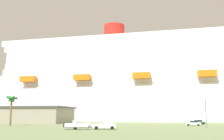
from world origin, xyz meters
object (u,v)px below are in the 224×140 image
(parked_car_green_wagon, at_px, (199,122))
(parked_car_white_van, at_px, (194,123))
(palm_tree, at_px, (12,101))
(pickup_truck, at_px, (105,125))
(street_lamp, at_px, (206,108))
(small_boat_on_trailer, at_px, (79,125))
(cruise_ship, at_px, (171,86))

(parked_car_green_wagon, bearing_deg, parked_car_white_van, -107.89)
(palm_tree, xyz_separation_m, parked_car_white_van, (56.94, 8.64, -6.73))
(parked_car_white_van, height_order, parked_car_green_wagon, same)
(parked_car_white_van, bearing_deg, parked_car_green_wagon, 72.11)
(pickup_truck, distance_m, street_lamp, 27.49)
(palm_tree, bearing_deg, parked_car_white_van, 8.63)
(parked_car_white_van, bearing_deg, street_lamp, -87.39)
(small_boat_on_trailer, relative_size, street_lamp, 0.98)
(parked_car_green_wagon, bearing_deg, pickup_truck, -128.51)
(parked_car_white_van, distance_m, parked_car_green_wagon, 12.03)
(parked_car_white_van, relative_size, parked_car_green_wagon, 1.08)
(small_boat_on_trailer, bearing_deg, parked_car_white_van, 39.42)
(street_lamp, bearing_deg, parked_car_white_van, 92.61)
(cruise_ship, height_order, parked_car_green_wagon, cruise_ship)
(small_boat_on_trailer, xyz_separation_m, palm_tree, (-25.99, 16.80, 6.60))
(small_boat_on_trailer, bearing_deg, street_lamp, 17.58)
(small_boat_on_trailer, relative_size, palm_tree, 0.82)
(cruise_ship, xyz_separation_m, palm_tree, (-55.01, -59.04, -10.03))
(cruise_ship, height_order, pickup_truck, cruise_ship)
(cruise_ship, xyz_separation_m, parked_car_white_van, (1.94, -50.40, -16.76))
(street_lamp, bearing_deg, small_boat_on_trailer, -162.42)
(palm_tree, xyz_separation_m, parked_car_green_wagon, (60.64, 20.09, -6.73))
(small_boat_on_trailer, height_order, street_lamp, street_lamp)
(pickup_truck, relative_size, palm_tree, 0.62)
(parked_car_white_van, xyz_separation_m, parked_car_green_wagon, (3.70, 11.45, -0.00))
(cruise_ship, distance_m, street_lamp, 67.01)
(cruise_ship, bearing_deg, small_boat_on_trailer, -110.94)
(small_boat_on_trailer, distance_m, palm_tree, 31.64)
(small_boat_on_trailer, height_order, parked_car_white_van, small_boat_on_trailer)
(small_boat_on_trailer, height_order, palm_tree, palm_tree)
(cruise_ship, xyz_separation_m, small_boat_on_trailer, (-29.02, -75.84, -16.63))
(cruise_ship, distance_m, parked_car_green_wagon, 42.77)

